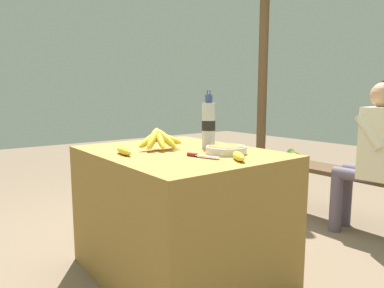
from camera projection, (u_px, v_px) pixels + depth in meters
name	position (u px, v px, depth m)	size (l,w,h in m)	color
ground_plane	(179.00, 273.00, 2.03)	(12.00, 12.00, 0.00)	#75604C
market_counter	(179.00, 213.00, 1.98)	(1.10, 0.87, 0.74)	olive
banana_bunch_ripe	(160.00, 139.00, 1.94)	(0.18, 0.29, 0.14)	#4C381E
serving_bowl	(226.00, 149.00, 1.83)	(0.22, 0.22, 0.04)	silver
water_bottle	(209.00, 124.00, 2.02)	(0.08, 0.08, 0.34)	silver
loose_banana_front	(124.00, 151.00, 1.79)	(0.17, 0.06, 0.04)	yellow
loose_banana_side	(239.00, 156.00, 1.63)	(0.15, 0.11, 0.04)	yellow
knife	(198.00, 155.00, 1.72)	(0.18, 0.08, 0.02)	#BCBCC1
wooden_bench	(336.00, 178.00, 2.78)	(1.66, 0.32, 0.46)	#4C3823
seated_vendor	(373.00, 148.00, 2.49)	(0.43, 0.41, 1.15)	#564C60
banana_bunch_green	(293.00, 154.00, 3.10)	(0.15, 0.27, 0.13)	#4C381E
support_post_near	(263.00, 68.00, 3.85)	(0.11, 0.11, 2.71)	brown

